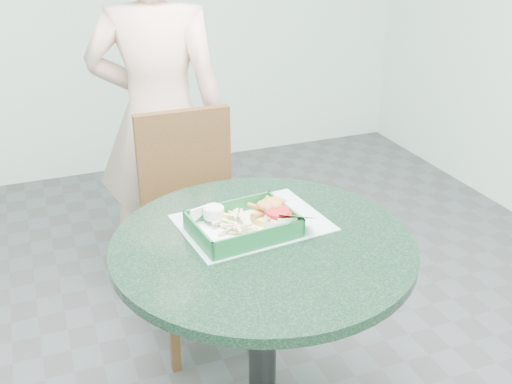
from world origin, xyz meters
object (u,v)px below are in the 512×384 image
object	(u,v)px
dining_chair	(193,214)
food_basket	(243,234)
cafe_table	(263,295)
crab_sandwich	(273,216)
diner_person	(158,107)
sauce_ramekin	(216,216)

from	to	relation	value
dining_chair	food_basket	distance (m)	0.66
food_basket	cafe_table	bearing A→B (deg)	-53.59
food_basket	crab_sandwich	xyz separation A→B (m)	(0.10, 0.02, 0.03)
diner_person	food_basket	world-z (taller)	diner_person
diner_person	crab_sandwich	distance (m)	0.96
dining_chair	diner_person	world-z (taller)	diner_person
diner_person	sauce_ramekin	xyz separation A→B (m)	(-0.04, -0.90, -0.07)
food_basket	sauce_ramekin	world-z (taller)	sauce_ramekin
food_basket	sauce_ramekin	size ratio (longest dim) A/B	4.71
diner_person	crab_sandwich	size ratio (longest dim) A/B	14.48
cafe_table	food_basket	world-z (taller)	food_basket
dining_chair	diner_person	bearing A→B (deg)	95.51
crab_sandwich	sauce_ramekin	distance (m)	0.17
cafe_table	dining_chair	bearing A→B (deg)	92.06
sauce_ramekin	food_basket	bearing A→B (deg)	-52.03
crab_sandwich	sauce_ramekin	world-z (taller)	crab_sandwich
food_basket	dining_chair	bearing A→B (deg)	88.55
dining_chair	crab_sandwich	distance (m)	0.66
diner_person	food_basket	distance (m)	0.98
diner_person	crab_sandwich	world-z (taller)	diner_person
sauce_ramekin	diner_person	bearing A→B (deg)	87.29
cafe_table	sauce_ramekin	distance (m)	0.27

